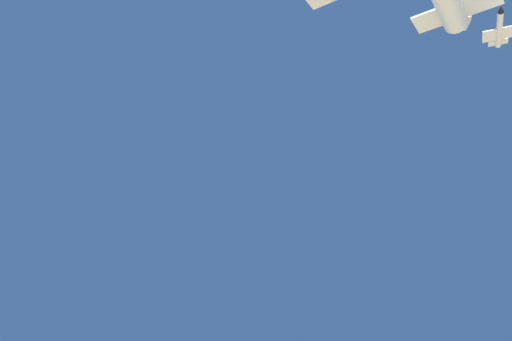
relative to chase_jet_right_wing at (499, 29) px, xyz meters
The scene contains 1 object.
chase_jet_right_wing is the anchor object (origin of this frame).
Camera 1 is at (52.67, 98.30, 3.98)m, focal length 38.38 mm.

